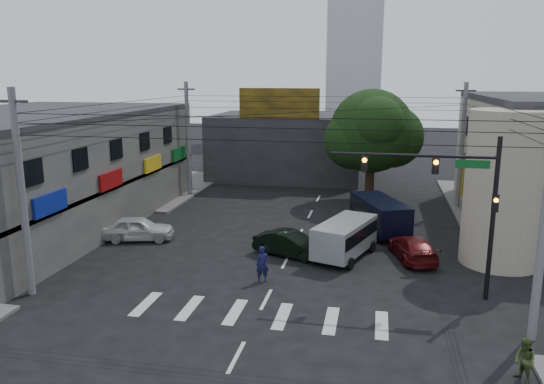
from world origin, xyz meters
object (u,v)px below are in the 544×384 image
(traffic_gantry, at_px, (454,191))
(silver_minivan, at_px, (345,240))
(street_tree, at_px, (372,131))
(pedestrian_olive, at_px, (525,361))
(utility_pole_near_left, at_px, (22,195))
(navy_van, at_px, (380,216))
(utility_pole_far_left, at_px, (188,140))
(dark_sedan, at_px, (290,244))
(white_compact, at_px, (138,228))
(traffic_officer, at_px, (263,264))
(maroon_sedan, at_px, (412,248))
(utility_pole_far_right, at_px, (462,147))

(traffic_gantry, xyz_separation_m, silver_minivan, (-4.83, 4.26, -3.82))
(street_tree, relative_size, pedestrian_olive, 5.81)
(utility_pole_near_left, relative_size, navy_van, 1.63)
(utility_pole_far_left, height_order, silver_minivan, utility_pole_far_left)
(utility_pole_near_left, bearing_deg, dark_sedan, 34.92)
(white_compact, bearing_deg, pedestrian_olive, -135.77)
(street_tree, relative_size, utility_pole_near_left, 0.95)
(navy_van, xyz_separation_m, traffic_officer, (-5.41, -9.39, -0.18))
(utility_pole_far_left, bearing_deg, utility_pole_near_left, -90.00)
(dark_sedan, xyz_separation_m, pedestrian_olive, (9.36, -10.52, 0.07))
(street_tree, xyz_separation_m, maroon_sedan, (2.58, -13.29, -4.84))
(dark_sedan, height_order, navy_van, navy_van)
(utility_pole_near_left, bearing_deg, navy_van, 40.04)
(white_compact, distance_m, pedestrian_olive, 22.06)
(dark_sedan, height_order, pedestrian_olive, pedestrian_olive)
(dark_sedan, bearing_deg, navy_van, -20.71)
(street_tree, height_order, traffic_gantry, street_tree)
(white_compact, bearing_deg, utility_pole_far_left, -8.66)
(traffic_gantry, relative_size, silver_minivan, 1.42)
(maroon_sedan, height_order, traffic_officer, traffic_officer)
(white_compact, distance_m, traffic_officer, 10.04)
(street_tree, bearing_deg, utility_pole_far_right, -8.75)
(traffic_gantry, distance_m, silver_minivan, 7.49)
(traffic_gantry, bearing_deg, silver_minivan, 138.55)
(utility_pole_near_left, relative_size, white_compact, 2.03)
(silver_minivan, bearing_deg, pedestrian_olive, -130.29)
(street_tree, relative_size, utility_pole_far_right, 0.95)
(white_compact, relative_size, traffic_officer, 2.57)
(white_compact, relative_size, navy_van, 0.80)
(traffic_gantry, xyz_separation_m, maroon_sedan, (-1.24, 4.71, -4.19))
(silver_minivan, distance_m, navy_van, 5.43)
(maroon_sedan, bearing_deg, street_tree, -93.81)
(traffic_officer, bearing_deg, silver_minivan, 27.48)
(silver_minivan, bearing_deg, street_tree, 14.87)
(street_tree, bearing_deg, dark_sedan, -105.47)
(street_tree, distance_m, white_compact, 19.27)
(dark_sedan, relative_size, traffic_officer, 2.48)
(dark_sedan, distance_m, traffic_officer, 3.98)
(traffic_gantry, height_order, utility_pole_far_right, utility_pole_far_right)
(utility_pole_far_left, height_order, dark_sedan, utility_pole_far_left)
(dark_sedan, bearing_deg, traffic_gantry, -96.72)
(street_tree, distance_m, navy_van, 9.72)
(utility_pole_far_right, height_order, traffic_officer, utility_pole_far_right)
(street_tree, xyz_separation_m, navy_van, (0.82, -8.63, -4.41))
(street_tree, bearing_deg, utility_pole_far_left, -176.05)
(street_tree, xyz_separation_m, white_compact, (-13.34, -13.07, -4.75))
(utility_pole_near_left, bearing_deg, white_compact, 82.14)
(dark_sedan, distance_m, maroon_sedan, 6.54)
(utility_pole_near_left, xyz_separation_m, navy_van, (15.32, 12.87, -3.54))
(utility_pole_far_right, height_order, silver_minivan, utility_pole_far_right)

